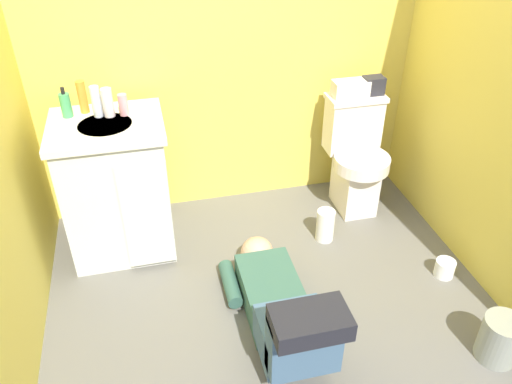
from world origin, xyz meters
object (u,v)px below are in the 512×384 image
bottle_pink (123,105)px  paper_towel_roll (325,225)px  faucet (103,103)px  tissue_box (350,88)px  bottle_amber (82,97)px  soap_dispenser (66,105)px  person_plumber (281,308)px  bottle_white (108,103)px  toiletry_bag (373,85)px  toilet (355,156)px  vanity_cabinet (117,187)px  trash_can (500,339)px  bottle_clear (96,102)px  toilet_paper_roll (445,268)px

bottle_pink → paper_towel_roll: bearing=-16.1°
paper_towel_roll → faucet: bearing=162.3°
tissue_box → bottle_amber: (-1.55, -0.01, 0.11)m
soap_dispenser → person_plumber: bearing=-48.0°
tissue_box → bottle_white: size_ratio=1.42×
faucet → toiletry_bag: size_ratio=0.81×
faucet → toilet: bearing=-2.4°
toilet → paper_towel_roll: bearing=-133.2°
toiletry_bag → soap_dispenser: bearing=-178.4°
bottle_white → bottle_pink: bearing=-2.8°
bottle_amber → paper_towel_roll: bearing=-17.1°
vanity_cabinet → trash_can: size_ratio=3.51×
bottle_clear → bottle_pink: size_ratio=1.45×
trash_can → toilet_paper_roll: (0.06, 0.56, -0.07)m
bottle_pink → bottle_clear: bearing=174.4°
faucet → soap_dispenser: soap_dispenser is taller
toiletry_bag → bottle_clear: bearing=-177.1°
bottle_pink → toilet: bearing=0.3°
person_plumber → bottle_clear: size_ratio=6.28×
faucet → bottle_amber: (-0.10, 0.02, 0.04)m
trash_can → faucet: bearing=140.1°
vanity_cabinet → trash_can: bearing=-36.9°
tissue_box → soap_dispenser: (-1.64, -0.05, 0.09)m
toiletry_bag → toilet_paper_roll: size_ratio=1.13×
toiletry_bag → bottle_white: (-1.57, -0.09, 0.09)m
tissue_box → toiletry_bag: (0.15, 0.00, 0.01)m
vanity_cabinet → bottle_white: 0.49m
toilet → vanity_cabinet: size_ratio=0.91×
bottle_clear → trash_can: bearing=-38.3°
tissue_box → paper_towel_roll: size_ratio=1.06×
paper_towel_roll → toilet_paper_roll: (0.55, -0.47, -0.05)m
toilet → toiletry_bag: size_ratio=6.05×
bottle_white → trash_can: 2.27m
toiletry_bag → bottle_clear: bottle_clear is taller
soap_dispenser → bottle_white: bearing=-11.5°
toiletry_bag → trash_can: toiletry_bag is taller
vanity_cabinet → bottle_pink: bearing=37.6°
person_plumber → soap_dispenser: soap_dispenser is taller
soap_dispenser → tissue_box: bearing=1.7°
bottle_amber → bottle_white: bearing=-31.7°
paper_towel_roll → person_plumber: bearing=-125.7°
faucet → bottle_clear: 0.07m
bottle_amber → toiletry_bag: bearing=0.4°
tissue_box → trash_can: (0.23, -1.43, -0.68)m
faucet → person_plumber: (0.72, -1.03, -0.69)m
toiletry_bag → tissue_box: bearing=180.0°
toilet → soap_dispenser: soap_dispenser is taller
toilet_paper_roll → person_plumber: bearing=-169.6°
tissue_box → paper_towel_roll: (-0.25, -0.41, -0.70)m
tissue_box → paper_towel_roll: 0.85m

